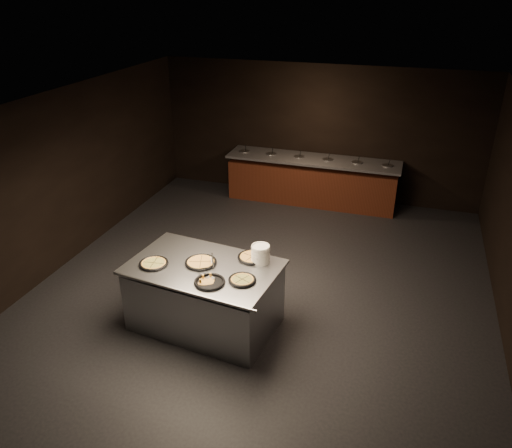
# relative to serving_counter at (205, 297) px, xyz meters

# --- Properties ---
(room) EXTENTS (7.02, 8.02, 2.92)m
(room) POSITION_rel_serving_counter_xyz_m (0.51, 1.19, 0.99)
(room) COLOR black
(room) RESTS_ON ground
(salad_bar) EXTENTS (3.70, 0.83, 1.18)m
(salad_bar) POSITION_rel_serving_counter_xyz_m (0.51, 4.75, -0.02)
(salad_bar) COLOR #562214
(salad_bar) RESTS_ON ground
(serving_counter) EXTENTS (2.15, 1.51, 0.97)m
(serving_counter) POSITION_rel_serving_counter_xyz_m (0.00, 0.00, 0.00)
(serving_counter) COLOR #B2B5BA
(serving_counter) RESTS_ON ground
(plate_stack) EXTENTS (0.25, 0.25, 0.25)m
(plate_stack) POSITION_rel_serving_counter_xyz_m (0.71, 0.33, 0.63)
(plate_stack) COLOR white
(plate_stack) RESTS_ON serving_counter
(pan_veggie_whole) EXTENTS (0.40, 0.40, 0.04)m
(pan_veggie_whole) POSITION_rel_serving_counter_xyz_m (-0.65, -0.18, 0.53)
(pan_veggie_whole) COLOR black
(pan_veggie_whole) RESTS_ON serving_counter
(pan_cheese_whole) EXTENTS (0.44, 0.44, 0.04)m
(pan_cheese_whole) POSITION_rel_serving_counter_xyz_m (-0.05, 0.04, 0.53)
(pan_cheese_whole) COLOR black
(pan_cheese_whole) RESTS_ON serving_counter
(pan_cheese_slices_a) EXTENTS (0.42, 0.42, 0.04)m
(pan_cheese_slices_a) POSITION_rel_serving_counter_xyz_m (0.57, 0.39, 0.53)
(pan_cheese_slices_a) COLOR black
(pan_cheese_slices_a) RESTS_ON serving_counter
(pan_cheese_slices_b) EXTENTS (0.40, 0.40, 0.04)m
(pan_cheese_slices_b) POSITION_rel_serving_counter_xyz_m (0.25, -0.37, 0.53)
(pan_cheese_slices_b) COLOR black
(pan_cheese_slices_b) RESTS_ON serving_counter
(pan_veggie_slices) EXTENTS (0.36, 0.36, 0.04)m
(pan_veggie_slices) POSITION_rel_serving_counter_xyz_m (0.63, -0.20, 0.53)
(pan_veggie_slices) COLOR black
(pan_veggie_slices) RESTS_ON serving_counter
(server_left) EXTENTS (0.22, 0.29, 0.17)m
(server_left) POSITION_rel_serving_counter_xyz_m (0.11, 0.05, 0.58)
(server_left) COLOR #B2B5BA
(server_left) RESTS_ON serving_counter
(server_right) EXTENTS (0.29, 0.18, 0.15)m
(server_right) POSITION_rel_serving_counter_xyz_m (0.13, -0.24, 0.58)
(server_right) COLOR #B2B5BA
(server_right) RESTS_ON serving_counter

